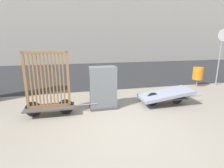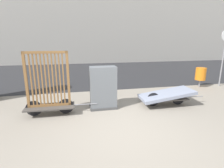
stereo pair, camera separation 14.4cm
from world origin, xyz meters
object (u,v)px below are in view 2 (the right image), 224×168
object	(u,v)px
utility_cabinet	(103,89)
sign_post	(224,49)
bike_cart_with_bedframe	(49,93)
bike_cart_with_mattress	(166,95)
trash_bin	(201,74)

from	to	relation	value
utility_cabinet	sign_post	xyz separation A→B (m)	(6.08, 1.69, 1.13)
bike_cart_with_bedframe	utility_cabinet	xyz separation A→B (m)	(1.64, 0.20, -0.04)
bike_cart_with_mattress	sign_post	bearing A→B (deg)	28.41
bike_cart_with_bedframe	trash_bin	world-z (taller)	bike_cart_with_bedframe
utility_cabinet	trash_bin	distance (m)	5.25
bike_cart_with_mattress	bike_cart_with_bedframe	bearing A→B (deg)	-177.29
trash_bin	sign_post	world-z (taller)	sign_post
utility_cabinet	sign_post	bearing A→B (deg)	15.55
trash_bin	bike_cart_with_mattress	bearing A→B (deg)	-145.94
trash_bin	bike_cart_with_bedframe	bearing A→B (deg)	-163.96
utility_cabinet	sign_post	distance (m)	6.41
bike_cart_with_bedframe	sign_post	distance (m)	8.03
utility_cabinet	trash_bin	xyz separation A→B (m)	(4.96, 1.70, -0.01)
sign_post	bike_cart_with_bedframe	bearing A→B (deg)	-166.24
trash_bin	sign_post	distance (m)	1.59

